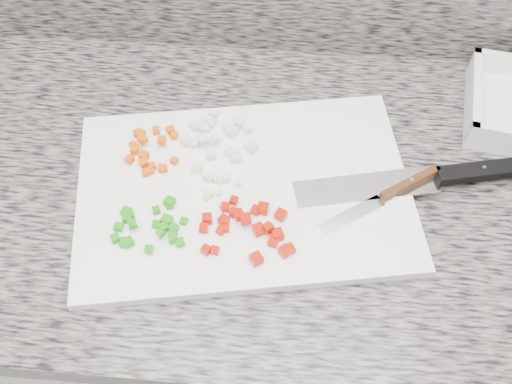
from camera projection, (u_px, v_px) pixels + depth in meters
The scene contains 10 objects.
cabinet at pixel (268, 302), 1.27m from camera, with size 3.92×0.62×0.86m, color white.
countertop at pixel (273, 186), 0.90m from camera, with size 3.96×0.64×0.04m, color slate.
cutting_board at pixel (244, 191), 0.86m from camera, with size 0.49×0.33×0.02m, color white.
carrot_pile at pixel (150, 150), 0.88m from camera, with size 0.08×0.10×0.02m.
onion_pile at pixel (215, 137), 0.90m from camera, with size 0.12×0.13×0.02m.
green_pepper_pile at pixel (150, 226), 0.81m from camera, with size 0.11×0.09×0.02m.
red_pepper_pile at pixel (250, 228), 0.80m from camera, with size 0.14×0.11×0.02m.
garlic_pile at pixel (216, 187), 0.85m from camera, with size 0.06×0.06×0.01m.
chef_knife at pixel (443, 177), 0.86m from camera, with size 0.36×0.12×0.02m.
paring_knife at pixel (396, 191), 0.84m from camera, with size 0.18×0.13×0.02m.
Camera 1 is at (0.01, 0.93, 1.62)m, focal length 40.00 mm.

